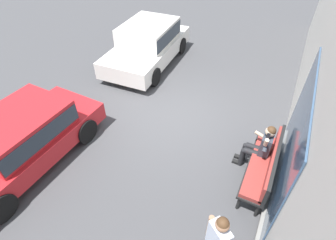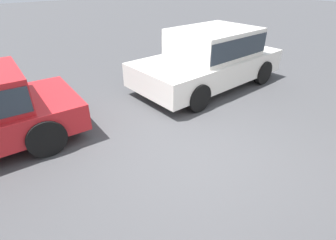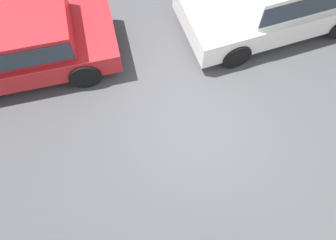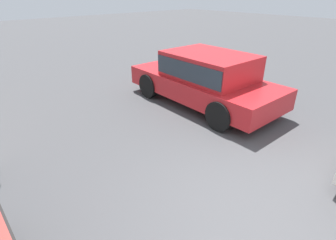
# 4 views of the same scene
# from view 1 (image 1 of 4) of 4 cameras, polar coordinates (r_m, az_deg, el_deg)

# --- Properties ---
(ground_plane) EXTENTS (60.00, 60.00, 0.00)m
(ground_plane) POSITION_cam_1_polar(r_m,az_deg,el_deg) (7.93, 0.71, 1.06)
(ground_plane) COLOR #424244
(building_facade) EXTENTS (18.00, 0.51, 5.12)m
(building_facade) POSITION_cam_1_polar(r_m,az_deg,el_deg) (6.08, 31.58, 9.89)
(building_facade) COLOR beige
(building_facade) RESTS_ON ground_plane
(bench) EXTENTS (1.99, 0.55, 1.03)m
(bench) POSITION_cam_1_polar(r_m,az_deg,el_deg) (6.22, 20.49, -9.10)
(bench) COLOR black
(bench) RESTS_ON ground_plane
(person_on_phone) EXTENTS (0.73, 0.74, 1.36)m
(person_on_phone) POSITION_cam_1_polar(r_m,az_deg,el_deg) (6.39, 19.43, -5.38)
(person_on_phone) COLOR black
(person_on_phone) RESTS_ON ground_plane
(parked_car_near) EXTENTS (4.25, 2.17, 1.51)m
(parked_car_near) POSITION_cam_1_polar(r_m,az_deg,el_deg) (10.27, -4.39, 16.49)
(parked_car_near) COLOR white
(parked_car_near) RESTS_ON ground_plane
(parked_car_mid) EXTENTS (4.16, 1.95, 1.36)m
(parked_car_mid) POSITION_cam_1_polar(r_m,az_deg,el_deg) (7.09, -29.40, -3.37)
(parked_car_mid) COLOR red
(parked_car_mid) RESTS_ON ground_plane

